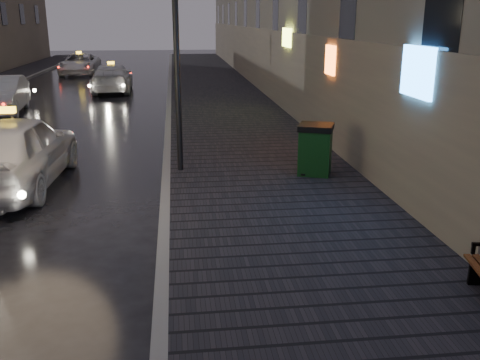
{
  "coord_description": "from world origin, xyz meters",
  "views": [
    {
      "loc": [
        1.78,
        -6.74,
        3.73
      ],
      "look_at": [
        2.92,
        2.65,
        0.85
      ],
      "focal_mm": 40.0,
      "sensor_mm": 36.0,
      "label": 1
    }
  ],
  "objects_px": {
    "taxi_near": "(12,151)",
    "trash_bin": "(315,149)",
    "lamp_near": "(176,29)",
    "taxi_mid": "(112,78)",
    "car_left_mid": "(1,95)",
    "taxi_far": "(80,64)",
    "lamp_far": "(174,23)"
  },
  "relations": [
    {
      "from": "lamp_far",
      "to": "taxi_far",
      "type": "distance_m",
      "value": 11.89
    },
    {
      "from": "taxi_mid",
      "to": "lamp_far",
      "type": "bearing_deg",
      "value": 177.61
    },
    {
      "from": "car_left_mid",
      "to": "taxi_mid",
      "type": "height_order",
      "value": "car_left_mid"
    },
    {
      "from": "lamp_near",
      "to": "taxi_mid",
      "type": "height_order",
      "value": "lamp_near"
    },
    {
      "from": "taxi_near",
      "to": "car_left_mid",
      "type": "distance_m",
      "value": 10.89
    },
    {
      "from": "taxi_far",
      "to": "taxi_near",
      "type": "bearing_deg",
      "value": -83.58
    },
    {
      "from": "trash_bin",
      "to": "car_left_mid",
      "type": "bearing_deg",
      "value": 155.03
    },
    {
      "from": "taxi_near",
      "to": "taxi_far",
      "type": "distance_m",
      "value": 26.24
    },
    {
      "from": "taxi_near",
      "to": "taxi_far",
      "type": "height_order",
      "value": "taxi_near"
    },
    {
      "from": "trash_bin",
      "to": "taxi_mid",
      "type": "distance_m",
      "value": 17.98
    },
    {
      "from": "taxi_near",
      "to": "taxi_far",
      "type": "bearing_deg",
      "value": -81.08
    },
    {
      "from": "taxi_mid",
      "to": "lamp_near",
      "type": "bearing_deg",
      "value": 99.65
    },
    {
      "from": "taxi_near",
      "to": "lamp_near",
      "type": "bearing_deg",
      "value": -169.21
    },
    {
      "from": "lamp_near",
      "to": "car_left_mid",
      "type": "height_order",
      "value": "lamp_near"
    },
    {
      "from": "lamp_near",
      "to": "lamp_far",
      "type": "height_order",
      "value": "same"
    },
    {
      "from": "trash_bin",
      "to": "taxi_mid",
      "type": "bearing_deg",
      "value": 132.3
    },
    {
      "from": "taxi_near",
      "to": "car_left_mid",
      "type": "relative_size",
      "value": 1.13
    },
    {
      "from": "taxi_near",
      "to": "trash_bin",
      "type": "bearing_deg",
      "value": -178.95
    },
    {
      "from": "car_left_mid",
      "to": "taxi_far",
      "type": "xyz_separation_m",
      "value": [
        0.56,
        15.71,
        -0.03
      ]
    },
    {
      "from": "car_left_mid",
      "to": "taxi_far",
      "type": "height_order",
      "value": "car_left_mid"
    },
    {
      "from": "trash_bin",
      "to": "taxi_far",
      "type": "xyz_separation_m",
      "value": [
        -9.66,
        26.33,
        -0.06
      ]
    },
    {
      "from": "lamp_far",
      "to": "trash_bin",
      "type": "relative_size",
      "value": 4.42
    },
    {
      "from": "lamp_far",
      "to": "taxi_near",
      "type": "xyz_separation_m",
      "value": [
        -3.75,
        -16.52,
        -2.63
      ]
    },
    {
      "from": "lamp_far",
      "to": "taxi_near",
      "type": "height_order",
      "value": "lamp_far"
    },
    {
      "from": "taxi_near",
      "to": "car_left_mid",
      "type": "xyz_separation_m",
      "value": [
        -3.28,
        10.38,
        -0.12
      ]
    },
    {
      "from": "lamp_far",
      "to": "taxi_far",
      "type": "bearing_deg",
      "value": 124.07
    },
    {
      "from": "trash_bin",
      "to": "taxi_far",
      "type": "height_order",
      "value": "taxi_far"
    },
    {
      "from": "taxi_far",
      "to": "lamp_near",
      "type": "bearing_deg",
      "value": -75.33
    },
    {
      "from": "lamp_far",
      "to": "taxi_mid",
      "type": "distance_m",
      "value": 4.32
    },
    {
      "from": "taxi_mid",
      "to": "taxi_far",
      "type": "relative_size",
      "value": 0.97
    },
    {
      "from": "lamp_near",
      "to": "car_left_mid",
      "type": "bearing_deg",
      "value": 125.48
    },
    {
      "from": "car_left_mid",
      "to": "taxi_mid",
      "type": "bearing_deg",
      "value": 53.01
    }
  ]
}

